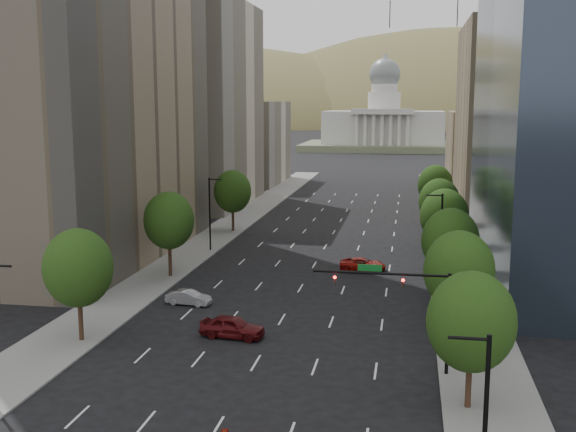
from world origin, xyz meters
The scene contains 23 objects.
sidewalk_left centered at (-15.50, 60.00, 0.07)m, with size 6.00×200.00×0.15m, color slate.
sidewalk_right centered at (15.50, 60.00, 0.07)m, with size 6.00×200.00×0.15m, color slate.
midrise_cream_left centered at (-25.00, 103.00, 17.50)m, with size 14.00×30.00×35.00m, color beige.
filler_left centered at (-25.00, 136.00, 9.00)m, with size 14.00×26.00×18.00m, color beige.
parking_tan_right centered at (25.00, 100.00, 15.00)m, with size 14.00×30.00×30.00m, color #8C7759.
filler_right centered at (25.00, 133.00, 8.00)m, with size 14.00×26.00×16.00m, color #8C7759.
tree_right_0 centered at (14.00, 25.00, 5.39)m, with size 5.20×5.20×8.39m.
tree_right_1 centered at (14.00, 36.00, 5.75)m, with size 5.20×5.20×8.75m.
tree_right_2 centered at (14.00, 48.00, 5.60)m, with size 5.20×5.20×8.61m.
tree_right_3 centered at (14.00, 60.00, 5.89)m, with size 5.20×5.20×8.89m.
tree_right_4 centered at (14.00, 74.00, 5.46)m, with size 5.20×5.20×8.46m.
tree_right_5 centered at (14.00, 90.00, 5.75)m, with size 5.20×5.20×8.75m.
tree_left_0 centered at (-14.00, 32.00, 5.75)m, with size 5.20×5.20×8.75m.
tree_left_1 centered at (-14.00, 52.00, 5.96)m, with size 5.20×5.20×8.97m.
tree_left_2 centered at (-14.00, 78.00, 5.68)m, with size 5.20×5.20×8.68m.
streetlight_rn centered at (13.44, 55.00, 4.84)m, with size 1.70×0.20×9.00m.
streetlight_ln centered at (-13.44, 65.00, 4.84)m, with size 1.70×0.20×9.00m.
traffic_signal centered at (10.53, 30.00, 5.17)m, with size 9.12×0.40×7.38m.
capitol centered at (0.00, 249.71, 8.58)m, with size 60.00×40.00×35.20m.
foothills centered at (34.67, 599.39, -37.78)m, with size 720.00×413.00×263.00m.
car_maroon centered at (-2.94, 34.92, 0.86)m, with size 2.03×5.04×1.72m, color #4C0C0F.
car_silver centered at (-9.00, 42.73, 0.67)m, with size 1.41×4.05×1.33m, color gray.
car_red_far centered at (5.50, 58.27, 0.69)m, with size 2.29×4.97×1.38m, color #99120B.
Camera 1 is at (10.24, -15.10, 18.03)m, focal length 43.38 mm.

